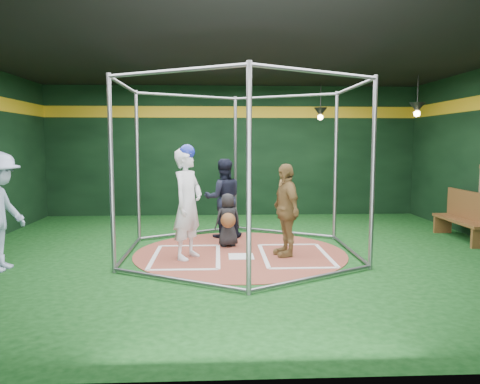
{
  "coord_description": "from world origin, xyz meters",
  "views": [
    {
      "loc": [
        -0.4,
        -8.23,
        1.98
      ],
      "look_at": [
        0.0,
        0.1,
        1.1
      ],
      "focal_mm": 35.0,
      "sensor_mm": 36.0,
      "label": 1
    }
  ],
  "objects_px": {
    "visitor_leopard": "(286,210)",
    "umpire": "(223,198)",
    "batter_figure": "(188,202)",
    "dugout_bench": "(465,215)"
  },
  "relations": [
    {
      "from": "visitor_leopard",
      "to": "umpire",
      "type": "xyz_separation_m",
      "value": [
        -1.07,
        1.66,
        0.01
      ]
    },
    {
      "from": "batter_figure",
      "to": "umpire",
      "type": "relative_size",
      "value": 1.19
    },
    {
      "from": "dugout_bench",
      "to": "visitor_leopard",
      "type": "bearing_deg",
      "value": -163.06
    },
    {
      "from": "visitor_leopard",
      "to": "umpire",
      "type": "distance_m",
      "value": 1.97
    },
    {
      "from": "umpire",
      "to": "batter_figure",
      "type": "bearing_deg",
      "value": 63.28
    },
    {
      "from": "umpire",
      "to": "dugout_bench",
      "type": "relative_size",
      "value": 0.96
    },
    {
      "from": "visitor_leopard",
      "to": "dugout_bench",
      "type": "height_order",
      "value": "visitor_leopard"
    },
    {
      "from": "batter_figure",
      "to": "umpire",
      "type": "bearing_deg",
      "value": 70.73
    },
    {
      "from": "batter_figure",
      "to": "dugout_bench",
      "type": "distance_m",
      "value": 5.71
    },
    {
      "from": "visitor_leopard",
      "to": "dugout_bench",
      "type": "bearing_deg",
      "value": 93.52
    }
  ]
}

